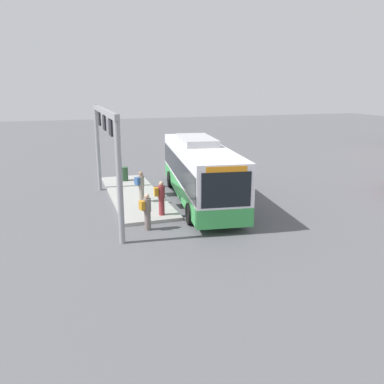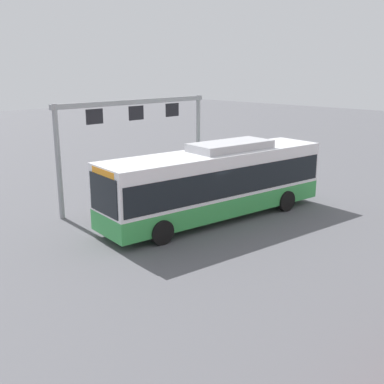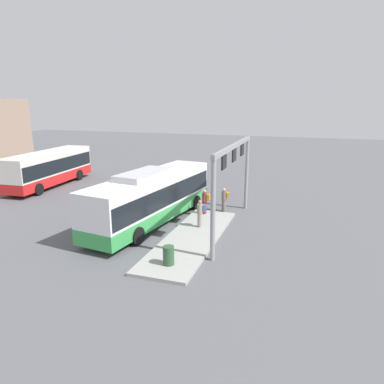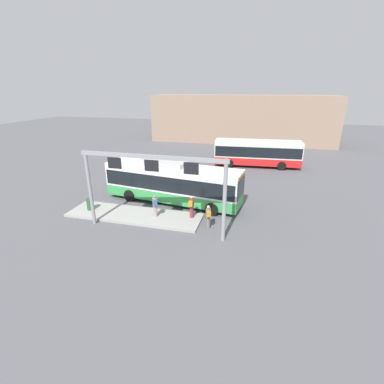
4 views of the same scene
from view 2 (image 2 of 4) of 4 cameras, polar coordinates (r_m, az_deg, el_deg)
name	(u,v)px [view 2 (image 2 of 4)]	position (r m, az deg, el deg)	size (l,w,h in m)	color
ground_plane	(216,218)	(21.56, 2.91, -3.20)	(120.00, 120.00, 0.00)	#56565B
platform_curb	(194,195)	(25.03, 0.22, -0.40)	(10.00, 2.80, 0.16)	#9E9E99
bus_main	(216,180)	(21.07, 2.99, 1.49)	(11.48, 4.02, 3.46)	green
person_boarding	(137,195)	(21.64, -6.67, -0.31)	(0.34, 0.52, 1.67)	maroon
person_waiting_near	(99,200)	(21.65, -11.24, -0.94)	(0.46, 0.59, 1.67)	slate
person_waiting_mid	(171,183)	(23.62, -2.56, 1.07)	(0.51, 0.60, 1.67)	gray
platform_sign_gantry	(137,128)	(24.04, -6.77, 7.81)	(9.45, 0.24, 5.20)	gray
trash_bin	(236,175)	(27.56, 5.35, 2.11)	(0.52, 0.52, 0.90)	#2D5133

